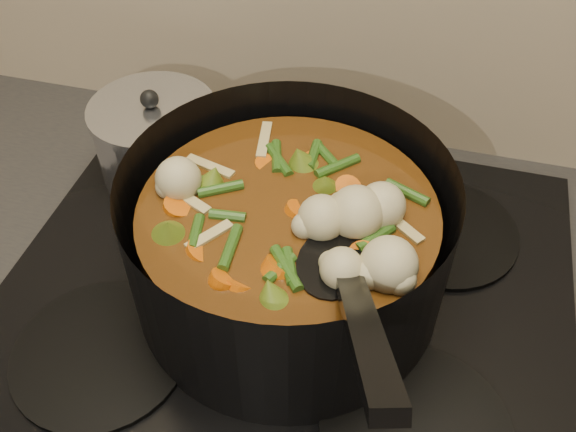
# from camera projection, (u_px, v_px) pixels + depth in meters

# --- Properties ---
(stovetop) EXTENTS (0.62, 0.54, 0.03)m
(stovetop) POSITION_uv_depth(u_px,v_px,m) (286.00, 293.00, 0.72)
(stovetop) COLOR black
(stovetop) RESTS_ON counter
(stockpot) EXTENTS (0.35, 0.43, 0.24)m
(stockpot) POSITION_uv_depth(u_px,v_px,m) (288.00, 243.00, 0.66)
(stockpot) COLOR black
(stockpot) RESTS_ON stovetop
(saucepan) EXTENTS (0.16, 0.16, 0.13)m
(saucepan) POSITION_uv_depth(u_px,v_px,m) (157.00, 141.00, 0.81)
(saucepan) COLOR silver
(saucepan) RESTS_ON stovetop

